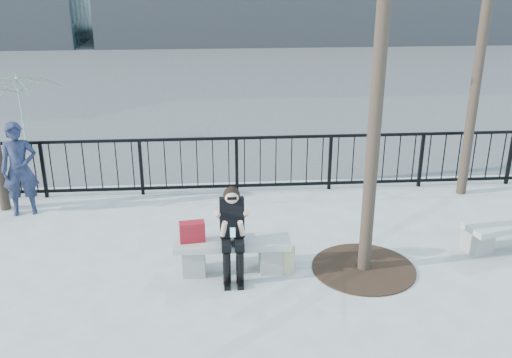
{
  "coord_description": "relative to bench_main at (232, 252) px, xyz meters",
  "views": [
    {
      "loc": [
        -0.22,
        -7.22,
        4.2
      ],
      "look_at": [
        0.4,
        0.8,
        1.1
      ],
      "focal_mm": 40.0,
      "sensor_mm": 36.0,
      "label": 1
    }
  ],
  "objects": [
    {
      "name": "ground",
      "position": [
        0.0,
        0.0,
        -0.3
      ],
      "size": [
        120.0,
        120.0,
        0.0
      ],
      "primitive_type": "plane",
      "color": "gray",
      "rests_on": "ground"
    },
    {
      "name": "street_surface",
      "position": [
        0.0,
        15.0,
        -0.3
      ],
      "size": [
        60.0,
        23.0,
        0.01
      ],
      "primitive_type": "cube",
      "color": "#474747",
      "rests_on": "ground"
    },
    {
      "name": "railing",
      "position": [
        0.0,
        3.0,
        0.25
      ],
      "size": [
        14.0,
        0.06,
        1.1
      ],
      "color": "black",
      "rests_on": "ground"
    },
    {
      "name": "tree_grate",
      "position": [
        1.9,
        -0.1,
        -0.29
      ],
      "size": [
        1.5,
        1.5,
        0.02
      ],
      "primitive_type": "cylinder",
      "color": "black",
      "rests_on": "ground"
    },
    {
      "name": "bench_main",
      "position": [
        0.0,
        0.0,
        0.0
      ],
      "size": [
        1.65,
        0.46,
        0.49
      ],
      "color": "gray",
      "rests_on": "ground"
    },
    {
      "name": "seated_woman",
      "position": [
        0.0,
        -0.16,
        0.37
      ],
      "size": [
        0.5,
        0.64,
        1.34
      ],
      "color": "black",
      "rests_on": "ground"
    },
    {
      "name": "handbag",
      "position": [
        -0.56,
        0.02,
        0.33
      ],
      "size": [
        0.37,
        0.21,
        0.29
      ],
      "primitive_type": "cube",
      "rotation": [
        0.0,
        0.0,
        0.13
      ],
      "color": "maroon",
      "rests_on": "bench_main"
    },
    {
      "name": "shopping_bag",
      "position": [
        0.68,
        -0.08,
        -0.11
      ],
      "size": [
        0.44,
        0.23,
        0.39
      ],
      "primitive_type": "cube",
      "rotation": [
        0.0,
        0.0,
        -0.2
      ],
      "color": "beige",
      "rests_on": "ground"
    },
    {
      "name": "standing_man",
      "position": [
        -3.57,
        2.28,
        0.53
      ],
      "size": [
        0.68,
        0.52,
        1.66
      ],
      "primitive_type": "imported",
      "rotation": [
        0.0,
        0.0,
        0.22
      ],
      "color": "black",
      "rests_on": "ground"
    },
    {
      "name": "vendor_umbrella",
      "position": [
        -4.65,
        5.97,
        0.6
      ],
      "size": [
        2.0,
        2.04,
        1.8
      ],
      "primitive_type": "imported",
      "rotation": [
        0.0,
        0.0,
        0.02
      ],
      "color": "yellow",
      "rests_on": "ground"
    }
  ]
}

